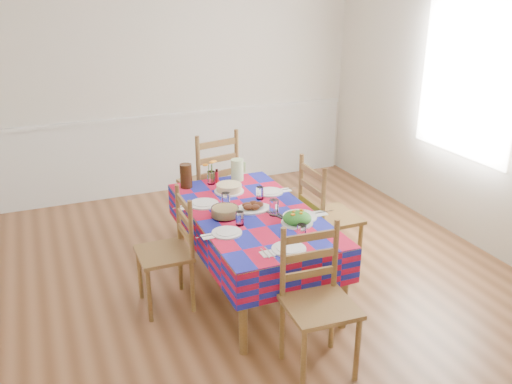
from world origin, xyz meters
TOP-DOWN VIEW (x-y plane):
  - room at (0.00, 0.00)m, footprint 4.58×5.08m
  - wainscot at (0.00, 2.48)m, footprint 4.41×0.06m
  - window_right at (2.23, 0.30)m, footprint 0.00×1.40m
  - dining_table at (0.03, 0.07)m, footprint 0.91×1.70m
  - setting_near_head at (0.06, -0.57)m, footprint 0.38×0.25m
  - setting_left_near at (-0.24, -0.18)m, footprint 0.40×0.24m
  - setting_left_far at (-0.22, 0.32)m, footprint 0.44×0.26m
  - setting_right_near at (0.27, -0.12)m, footprint 0.49×0.28m
  - setting_right_far at (0.28, 0.35)m, footprint 0.41×0.24m
  - meat_platter at (0.05, 0.11)m, footprint 0.30×0.21m
  - salad_platter at (0.25, -0.26)m, footprint 0.24×0.24m
  - pasta_bowl at (-0.20, 0.07)m, footprint 0.21×0.21m
  - cake at (0.01, 0.54)m, footprint 0.25×0.25m
  - serving_utensils at (0.17, -0.01)m, footprint 0.13×0.30m
  - flower_vase at (-0.07, 0.78)m, footprint 0.14×0.11m
  - hot_sauce at (-0.01, 0.79)m, footprint 0.03×0.03m
  - green_pitcher at (0.18, 0.79)m, footprint 0.11×0.11m
  - tea_pitcher at (-0.29, 0.79)m, footprint 0.10×0.10m
  - name_card at (0.02, -0.73)m, footprint 0.08×0.02m
  - chair_near at (0.03, -0.99)m, footprint 0.45×0.43m
  - chair_far at (0.04, 1.13)m, footprint 0.54×0.52m
  - chair_left at (-0.64, 0.07)m, footprint 0.38×0.40m
  - chair_right at (0.70, 0.07)m, footprint 0.43×0.45m

SIDE VIEW (x-z plane):
  - chair_left at x=-0.64m, z-range -0.01..0.90m
  - chair_near at x=0.03m, z-range -0.01..0.95m
  - wainscot at x=0.00m, z-range 0.03..0.95m
  - chair_right at x=0.70m, z-range -0.01..1.00m
  - chair_far at x=0.04m, z-range -0.01..1.06m
  - dining_table at x=0.03m, z-range 0.26..0.92m
  - serving_utensils at x=0.17m, z-range 0.66..0.67m
  - name_card at x=0.02m, z-range 0.66..0.68m
  - meat_platter at x=0.05m, z-range 0.66..0.71m
  - setting_left_near at x=-0.24m, z-range 0.63..0.74m
  - setting_right_far at x=0.28m, z-range 0.63..0.74m
  - setting_near_head at x=0.06m, z-range 0.63..0.74m
  - setting_left_far at x=-0.22m, z-range 0.63..0.74m
  - setting_right_near at x=0.27m, z-range 0.63..0.75m
  - cake at x=0.01m, z-range 0.66..0.73m
  - salad_platter at x=0.25m, z-range 0.65..0.75m
  - pasta_bowl at x=-0.20m, z-range 0.66..0.74m
  - hot_sauce at x=-0.01m, z-range 0.66..0.79m
  - flower_vase at x=-0.07m, z-range 0.64..0.86m
  - green_pitcher at x=0.18m, z-range 0.66..0.85m
  - tea_pitcher at x=-0.29m, z-range 0.66..0.87m
  - room at x=0.00m, z-range -0.04..2.74m
  - window_right at x=2.23m, z-range 0.80..2.20m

